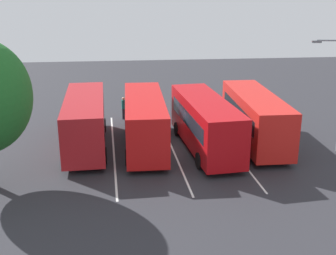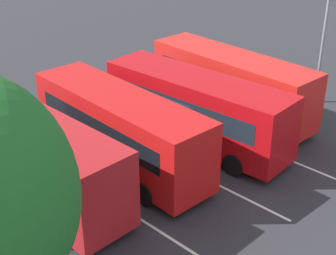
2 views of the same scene
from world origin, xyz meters
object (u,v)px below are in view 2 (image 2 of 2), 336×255
bus_center_right (120,128)px  bus_far_right (33,155)px  bus_center_left (196,108)px  pedestrian (20,108)px  bus_far_left (231,83)px  street_lamp (322,31)px

bus_center_right → bus_far_right: bearing=84.0°
bus_center_left → pedestrian: bearing=30.4°
bus_far_left → bus_center_left: bearing=104.7°
bus_center_right → bus_far_right: same height
bus_center_left → street_lamp: street_lamp is taller
pedestrian → bus_center_left: bearing=68.4°
bus_far_left → bus_center_right: bearing=91.2°
bus_far_right → street_lamp: bearing=-101.3°
street_lamp → pedestrian: bearing=-22.5°
bus_center_left → bus_far_right: bearing=75.3°
bus_far_left → bus_center_left: size_ratio=0.98×
bus_center_right → pedestrian: (6.30, 1.31, -0.74)m
bus_center_left → pedestrian: 8.79m
bus_center_right → pedestrian: 6.47m
bus_far_left → pedestrian: bearing=54.9°
bus_far_right → bus_far_left: bearing=-94.2°
pedestrian → street_lamp: size_ratio=0.25×
bus_far_left → pedestrian: 10.69m
bus_far_left → street_lamp: bearing=-114.1°
bus_far_right → street_lamp: size_ratio=1.32×
bus_far_left → bus_center_right: same height
bus_far_left → pedestrian: bus_far_left is taller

